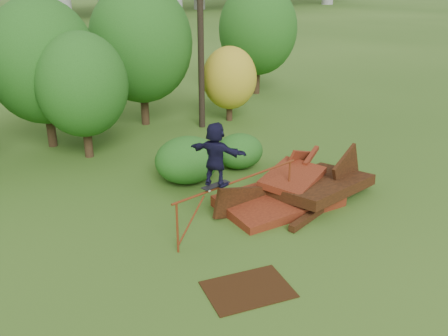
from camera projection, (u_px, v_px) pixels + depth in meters
ground at (291, 235)px, 13.88m from camera, size 240.00×240.00×0.00m
scrap_pile at (297, 190)px, 15.82m from camera, size 5.72×2.92×1.84m
grind_rail at (239, 188)px, 13.97m from camera, size 4.62×0.32×1.46m
skateboard at (216, 185)px, 13.32m from camera, size 0.85×0.27×0.09m
skater at (216, 154)px, 12.98m from camera, size 1.16×1.67×1.73m
flat_plate at (248, 289)px, 11.53m from camera, size 2.27×1.90×0.03m
tree_1 at (42, 61)px, 19.51m from camera, size 4.30×4.30×5.99m
tree_2 at (82, 85)px, 18.58m from camera, size 3.43×3.43×4.83m
tree_3 at (141, 43)px, 22.30m from camera, size 4.64×4.64×6.44m
tree_4 at (230, 78)px, 23.52m from camera, size 2.58×2.58×3.56m
tree_5 at (258, 29)px, 28.06m from camera, size 4.43×4.43×6.23m
shrub_left at (187, 160)px, 17.11m from camera, size 2.29×2.11×1.58m
shrub_right at (239, 151)px, 18.38m from camera, size 1.80×1.65×1.27m
utility_pole at (200, 2)px, 21.24m from camera, size 1.40×0.28×10.93m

